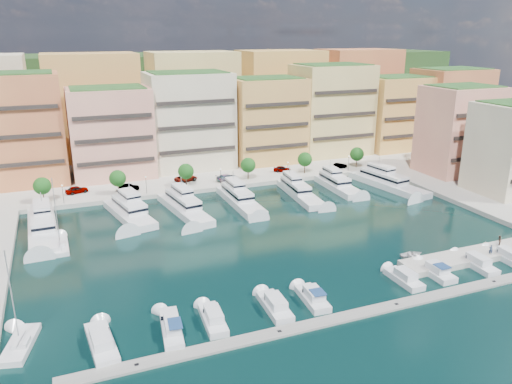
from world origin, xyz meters
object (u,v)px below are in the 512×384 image
tree_3 (248,165)px  lamppost_3 (288,167)px  tree_0 (42,186)px  tender_0 (412,255)px  yacht_1 (129,212)px  yacht_2 (183,206)px  tender_3 (485,243)px  car_1 (129,187)px  person_0 (491,250)px  lamppost_0 (63,191)px  car_2 (186,178)px  yacht_6 (386,182)px  cruiser_3 (275,306)px  lamppost_4 (349,161)px  yacht_5 (337,184)px  lamppost_1 (146,182)px  tree_4 (305,159)px  car_0 (77,190)px  person_1 (499,241)px  car_4 (282,169)px  tree_1 (118,178)px  cruiser_1 (171,328)px  cruiser_4 (313,298)px  car_3 (227,177)px  sailboat_2 (60,246)px  cruiser_7 (436,272)px  sailboat_0 (21,345)px  lamppost_2 (221,174)px  cruiser_0 (102,343)px  yacht_4 (299,192)px  tree_2 (186,171)px  cruiser_8 (476,263)px  yacht_0 (42,226)px  cruiser_9 (506,257)px  cruiser_6 (404,279)px  yacht_3 (239,198)px  cruiser_2 (213,319)px

tree_3 → lamppost_3: bearing=-13.0°
tree_0 → tender_0: 77.79m
lamppost_3 → yacht_1: (-41.68, -11.02, -2.73)m
yacht_2 → tender_3: yacht_2 is taller
car_1 → person_0: 78.00m
lamppost_0 → car_2: lamppost_0 is taller
yacht_6 → tender_0: size_ratio=5.76×
tree_3 → cruiser_3: bearing=-107.4°
lamppost_4 → tender_3: size_ratio=3.10×
yacht_5 → yacht_6: same height
cruiser_3 → lamppost_1: bearing=97.9°
yacht_2 → person_0: yacht_2 is taller
tree_4 → car_0: tree_4 is taller
tree_4 → person_1: (9.95, -54.82, -2.78)m
yacht_5 → car_4: bearing=115.4°
tree_1 → cruiser_1: size_ratio=0.60×
tender_3 → lamppost_1: bearing=33.0°
cruiser_4 → car_3: (7.12, 59.20, 1.26)m
yacht_6 → person_0: bearing=-102.1°
cruiser_4 → sailboat_2: sailboat_2 is taller
car_2 → cruiser_4: bearing=161.8°
yacht_6 → cruiser_3: 65.14m
tree_4 → car_1: 45.57m
lamppost_0 → cruiser_7: (53.52, -55.79, -3.26)m
lamppost_4 → car_3: size_ratio=0.74×
tree_0 → sailboat_0: bearing=-92.7°
cruiser_4 → car_4: 65.87m
lamppost_2 → cruiser_0: 65.08m
yacht_4 → tree_2: bearing=148.8°
car_0 → lamppost_3: bearing=-112.7°
tree_3 → cruiser_8: tree_3 is taller
yacht_0 → cruiser_0: bearing=-80.8°
tree_4 → yacht_1: 49.64m
tree_1 → cruiser_9: size_ratio=0.77×
tree_0 → lamppost_0: tree_0 is taller
tree_3 → tree_2: bearing=180.0°
person_1 → lamppost_3: bearing=-111.0°
lamppost_0 → lamppost_2: (36.00, 0.00, 0.00)m
cruiser_4 → tree_1: bearing=108.7°
sailboat_0 → car_0: bearing=80.7°
tree_0 → car_3: bearing=1.5°
tree_2 → yacht_6: bearing=-18.0°
cruiser_6 → car_3: size_ratio=1.26×
tree_4 → yacht_3: bearing=-149.4°
cruiser_4 → sailboat_0: 38.34m
car_1 → tender_3: bearing=-122.5°
cruiser_2 → cruiser_8: bearing=-0.0°
yacht_1 → cruiser_8: yacht_1 is taller
cruiser_8 → tree_4: bearing=91.8°
car_1 → tender_0: bearing=-131.5°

